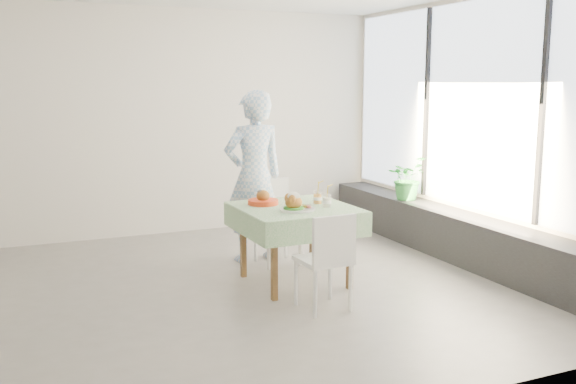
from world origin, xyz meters
name	(u,v)px	position (x,y,z in m)	size (l,w,h in m)	color
floor	(210,293)	(0.00, 0.00, 0.00)	(6.00, 6.00, 0.00)	slate
wall_back	(149,123)	(0.00, 2.50, 1.40)	(6.00, 0.02, 2.80)	silver
wall_front	(341,178)	(0.00, -2.50, 1.40)	(6.00, 0.02, 2.80)	silver
wall_right	(480,130)	(3.00, 0.00, 1.40)	(0.02, 5.00, 2.80)	silver
window_pane	(479,106)	(2.97, 0.00, 1.65)	(0.01, 4.80, 2.18)	#D1E0F9
window_ledge	(460,237)	(2.80, 0.00, 0.25)	(0.40, 4.80, 0.50)	black
cafe_table	(295,236)	(0.84, -0.03, 0.46)	(1.06, 1.06, 0.74)	brown
chair_far	(277,238)	(0.94, 0.66, 0.27)	(0.43, 0.43, 0.88)	white
chair_near	(324,279)	(0.77, -0.79, 0.26)	(0.42, 0.42, 0.83)	white
diner	(254,177)	(0.77, 0.88, 0.91)	(0.66, 0.43, 1.82)	#89B3DB
main_dish	(296,205)	(0.76, -0.22, 0.80)	(0.34, 0.34, 0.17)	white
juice_cup_orange	(318,198)	(1.10, 0.01, 0.80)	(0.09, 0.09, 0.25)	white
juice_cup_lemonade	(327,201)	(1.10, -0.17, 0.80)	(0.09, 0.09, 0.24)	white
second_dish	(263,200)	(0.60, 0.19, 0.78)	(0.29, 0.29, 0.14)	red
potted_plant	(407,178)	(2.76, 0.98, 0.76)	(0.48, 0.41, 0.53)	#2B8335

